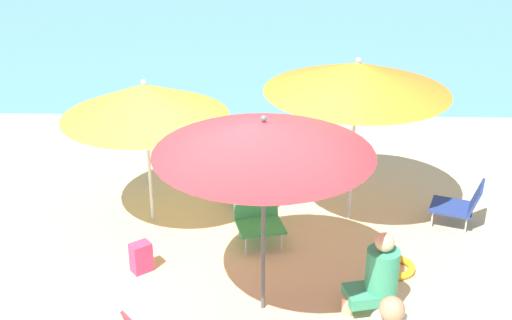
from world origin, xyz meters
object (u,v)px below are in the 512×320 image
at_px(umbrella_yellow, 145,100).
at_px(beach_chair_d, 256,183).
at_px(umbrella_red, 264,138).
at_px(person_c, 276,152).
at_px(beach_chair_a, 462,204).
at_px(swim_ring, 395,267).
at_px(beach_chair_b, 258,216).
at_px(person_b, 378,275).
at_px(umbrella_orange, 357,77).
at_px(beach_bag, 141,257).

distance_m(umbrella_yellow, beach_chair_d, 1.88).
distance_m(umbrella_red, person_c, 3.26).
distance_m(umbrella_yellow, person_c, 2.23).
xyz_separation_m(beach_chair_a, swim_ring, (-0.96, -1.02, -0.27)).
bearing_deg(person_c, beach_chair_d, -125.27).
height_order(beach_chair_b, person_b, person_b).
bearing_deg(umbrella_yellow, person_c, 35.52).
bearing_deg(beach_chair_b, swim_ring, 53.80).
distance_m(umbrella_orange, beach_chair_b, 2.00).
bearing_deg(person_c, umbrella_orange, -62.72).
bearing_deg(person_b, beach_chair_d, -73.69).
bearing_deg(swim_ring, beach_chair_d, 136.14).
distance_m(umbrella_red, swim_ring, 2.47).
relative_size(umbrella_red, swim_ring, 4.66).
distance_m(umbrella_yellow, person_b, 3.35).
xyz_separation_m(beach_chair_a, beach_bag, (-3.78, -1.09, -0.14)).
bearing_deg(person_b, umbrella_red, -13.62).
distance_m(person_c, swim_ring, 2.60).
bearing_deg(umbrella_orange, person_c, 131.97).
bearing_deg(beach_chair_b, person_c, 157.93).
height_order(umbrella_red, beach_bag, umbrella_red).
bearing_deg(swim_ring, beach_chair_b, 158.05).
xyz_separation_m(umbrella_orange, beach_chair_d, (-1.18, 0.34, -1.56)).
distance_m(beach_chair_d, beach_bag, 2.02).
relative_size(beach_chair_b, swim_ring, 1.49).
height_order(umbrella_orange, beach_chair_a, umbrella_orange).
bearing_deg(swim_ring, person_b, -113.54).
relative_size(beach_chair_d, beach_bag, 2.06).
distance_m(beach_chair_b, beach_bag, 1.46).
bearing_deg(beach_chair_a, beach_bag, 36.22).
height_order(beach_chair_b, person_c, person_c).
bearing_deg(swim_ring, person_c, 120.96).
distance_m(umbrella_yellow, beach_chair_b, 1.91).
height_order(umbrella_yellow, beach_chair_b, umbrella_yellow).
bearing_deg(beach_chair_d, beach_chair_b, 69.99).
height_order(person_b, beach_bag, person_b).
bearing_deg(beach_chair_a, beach_chair_b, 29.17).
relative_size(umbrella_yellow, person_b, 2.23).
relative_size(umbrella_orange, beach_bag, 6.36).
height_order(beach_chair_b, swim_ring, beach_chair_b).
xyz_separation_m(umbrella_orange, person_b, (0.08, -1.91, -1.44)).
bearing_deg(person_b, beach_bag, -27.72).
bearing_deg(beach_chair_a, umbrella_yellow, 19.10).
bearing_deg(beach_chair_b, umbrella_orange, 101.73).
bearing_deg(umbrella_yellow, beach_chair_b, -19.16).
height_order(person_c, swim_ring, person_c).
distance_m(umbrella_orange, umbrella_yellow, 2.50).
relative_size(beach_chair_a, beach_chair_d, 1.00).
xyz_separation_m(umbrella_orange, beach_chair_b, (-1.14, -0.56, -1.55)).
bearing_deg(umbrella_orange, umbrella_red, -119.31).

